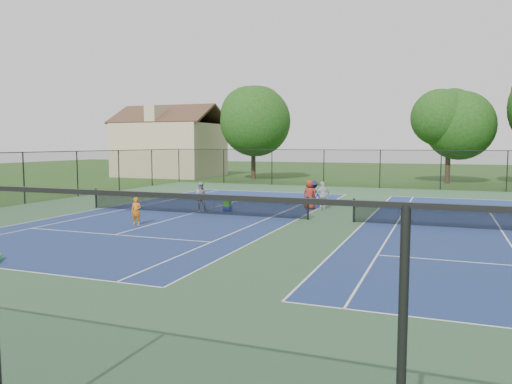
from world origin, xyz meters
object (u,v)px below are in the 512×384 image
at_px(bystander_a, 323,196).
at_px(tree_back_c, 449,121).
at_px(bystander_b, 313,195).
at_px(tree_back_a, 253,118).
at_px(bystander_c, 310,195).
at_px(clapboard_house, 170,147).
at_px(child_player, 136,211).
at_px(ball_crate, 227,209).
at_px(instructor, 200,196).
at_px(ball_hopper, 227,202).

bearing_deg(bystander_a, tree_back_c, -141.64).
distance_m(bystander_a, bystander_b, 0.51).
height_order(tree_back_a, bystander_c, tree_back_a).
bearing_deg(bystander_c, bystander_b, -119.01).
xyz_separation_m(tree_back_a, clapboard_house, (-10.00, 1.00, -2.95)).
height_order(tree_back_c, bystander_a, tree_back_c).
xyz_separation_m(tree_back_a, child_player, (5.41, -28.09, -5.44)).
relative_size(bystander_b, bystander_c, 0.97).
bearing_deg(child_player, ball_crate, 59.31).
bearing_deg(bystander_c, clapboard_house, -34.12).
distance_m(tree_back_c, instructor, 27.33).
height_order(instructor, bystander_c, bystander_c).
distance_m(tree_back_a, bystander_b, 23.77).
height_order(tree_back_c, bystander_b, tree_back_c).
height_order(tree_back_a, ball_hopper, tree_back_a).
bearing_deg(bystander_c, bystander_a, -153.35).
distance_m(child_player, ball_hopper, 5.62).
height_order(bystander_b, ball_hopper, bystander_b).
height_order(tree_back_c, bystander_c, tree_back_c).
distance_m(tree_back_a, clapboard_house, 10.47).
height_order(instructor, ball_hopper, instructor).
height_order(tree_back_c, clapboard_house, tree_back_c).
bearing_deg(bystander_c, ball_hopper, 43.61).
height_order(tree_back_c, instructor, tree_back_c).
xyz_separation_m(clapboard_house, bystander_c, (21.10, -21.45, -2.30)).
height_order(instructor, ball_crate, instructor).
bearing_deg(ball_hopper, bystander_b, 33.11).
bearing_deg(bystander_b, bystander_a, -162.07).
distance_m(ball_crate, ball_hopper, 0.34).
xyz_separation_m(clapboard_house, instructor, (15.91, -24.05, -2.33)).
bearing_deg(ball_crate, child_player, -110.15).
relative_size(tree_back_a, ball_crate, 22.79).
xyz_separation_m(clapboard_house, child_player, (15.41, -29.09, -2.49)).
bearing_deg(tree_back_a, bystander_a, -59.88).
distance_m(tree_back_a, child_player, 29.12).
height_order(bystander_a, bystander_b, bystander_b).
xyz_separation_m(instructor, bystander_b, (5.33, 2.78, 0.01)).
bearing_deg(clapboard_house, tree_back_a, -5.71).
bearing_deg(child_player, bystander_a, 40.42).
bearing_deg(instructor, bystander_c, -178.01).
xyz_separation_m(bystander_a, ball_crate, (-4.41, -2.55, -0.61)).
relative_size(clapboard_house, ball_hopper, 26.27).
bearing_deg(tree_back_c, child_player, -113.40).
height_order(child_player, bystander_a, bystander_a).
bearing_deg(tree_back_a, bystander_b, -60.98).
height_order(bystander_a, ball_hopper, bystander_a).
height_order(clapboard_house, bystander_c, clapboard_house).
relative_size(tree_back_a, child_player, 7.63).
distance_m(tree_back_a, bystander_a, 24.02).
bearing_deg(ball_crate, bystander_c, 32.26).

